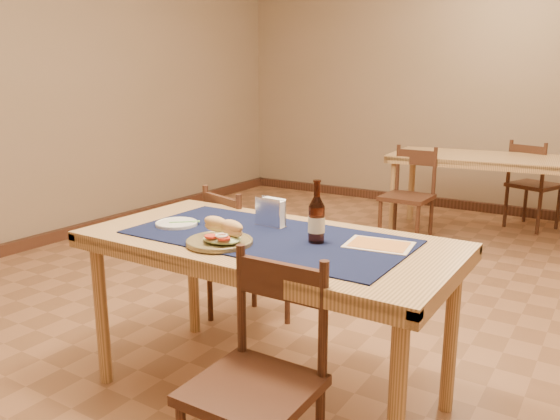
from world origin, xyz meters
The scene contains 15 objects.
room centered at (0.00, 0.00, 1.40)m, with size 6.04×7.04×2.84m.
main_table centered at (0.00, -0.80, 0.67)m, with size 1.60×0.80×0.75m.
placemat centered at (0.00, -0.80, 0.75)m, with size 1.20×0.60×0.01m, color black.
baseboard centered at (0.00, 0.00, 0.05)m, with size 6.00×7.00×0.10m.
back_table centered at (0.20, 2.44, 0.67)m, with size 1.69×0.94×0.75m.
chair_main_far centered at (-0.54, -0.25, 0.43)m, with size 0.48×0.48×0.83m.
chair_main_near centered at (0.31, -1.32, 0.44)m, with size 0.39×0.39×0.84m.
chair_back_near centered at (-0.30, 1.86, 0.44)m, with size 0.40×0.40×0.85m.
chair_back_far centered at (0.53, 2.98, 0.45)m, with size 0.52×0.52×0.86m.
sandwich_plate centered at (-0.09, -1.00, 0.78)m, with size 0.27×0.27×0.10m.
side_plate centered at (-0.46, -0.87, 0.76)m, with size 0.19×0.19×0.02m.
fork centered at (-0.42, -0.85, 0.77)m, with size 0.12×0.11×0.00m.
beer_bottle centered at (0.22, -0.77, 0.85)m, with size 0.07×0.07×0.26m.
napkin_holder centered at (-0.08, -0.66, 0.82)m, with size 0.15×0.07×0.13m.
menu_card centered at (0.46, -0.67, 0.76)m, with size 0.28×0.22×0.01m.
Camera 1 is at (1.25, -2.67, 1.40)m, focal length 35.00 mm.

